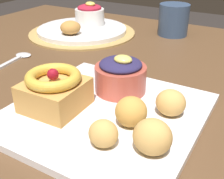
{
  "coord_description": "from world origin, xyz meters",
  "views": [
    {
      "loc": [
        0.24,
        -0.46,
        0.98
      ],
      "look_at": [
        0.03,
        -0.11,
        0.77
      ],
      "focal_mm": 45.72,
      "sensor_mm": 36.0,
      "label": 1
    }
  ],
  "objects_px": {
    "back_plate": "(82,30)",
    "coffee_mug": "(174,20)",
    "fritter_front": "(103,134)",
    "fritter_middle": "(131,112)",
    "berry_ramekin": "(121,75)",
    "fritter_extra": "(152,137)",
    "fritter_back": "(171,103)",
    "back_ramekin": "(90,15)",
    "front_plate": "(106,113)",
    "back_pastry": "(70,28)",
    "cake_slice": "(55,90)",
    "spoon": "(18,58)"
  },
  "relations": [
    {
      "from": "fritter_extra",
      "to": "back_plate",
      "type": "distance_m",
      "value": 0.58
    },
    {
      "from": "berry_ramekin",
      "to": "fritter_extra",
      "type": "xyz_separation_m",
      "value": [
        0.11,
        -0.13,
        -0.01
      ]
    },
    {
      "from": "back_plate",
      "to": "back_pastry",
      "type": "bearing_deg",
      "value": -81.44
    },
    {
      "from": "cake_slice",
      "to": "fritter_extra",
      "type": "distance_m",
      "value": 0.18
    },
    {
      "from": "fritter_front",
      "to": "fritter_extra",
      "type": "distance_m",
      "value": 0.06
    },
    {
      "from": "fritter_middle",
      "to": "fritter_front",
      "type": "bearing_deg",
      "value": -98.62
    },
    {
      "from": "back_plate",
      "to": "front_plate",
      "type": "bearing_deg",
      "value": -49.78
    },
    {
      "from": "berry_ramekin",
      "to": "fritter_extra",
      "type": "height_order",
      "value": "berry_ramekin"
    },
    {
      "from": "fritter_back",
      "to": "back_ramekin",
      "type": "distance_m",
      "value": 0.53
    },
    {
      "from": "fritter_back",
      "to": "back_pastry",
      "type": "distance_m",
      "value": 0.46
    },
    {
      "from": "berry_ramekin",
      "to": "back_ramekin",
      "type": "relative_size",
      "value": 1.02
    },
    {
      "from": "back_ramekin",
      "to": "back_plate",
      "type": "bearing_deg",
      "value": -93.47
    },
    {
      "from": "berry_ramekin",
      "to": "fritter_middle",
      "type": "height_order",
      "value": "berry_ramekin"
    },
    {
      "from": "back_ramekin",
      "to": "coffee_mug",
      "type": "bearing_deg",
      "value": 19.51
    },
    {
      "from": "coffee_mug",
      "to": "fritter_back",
      "type": "bearing_deg",
      "value": -70.87
    },
    {
      "from": "cake_slice",
      "to": "fritter_extra",
      "type": "xyz_separation_m",
      "value": [
        0.18,
        -0.02,
        -0.01
      ]
    },
    {
      "from": "fritter_front",
      "to": "back_plate",
      "type": "relative_size",
      "value": 0.15
    },
    {
      "from": "fritter_extra",
      "to": "coffee_mug",
      "type": "bearing_deg",
      "value": 106.96
    },
    {
      "from": "fritter_back",
      "to": "coffee_mug",
      "type": "height_order",
      "value": "coffee_mug"
    },
    {
      "from": "fritter_middle",
      "to": "back_ramekin",
      "type": "distance_m",
      "value": 0.54
    },
    {
      "from": "cake_slice",
      "to": "back_ramekin",
      "type": "relative_size",
      "value": 1.04
    },
    {
      "from": "berry_ramekin",
      "to": "back_pastry",
      "type": "bearing_deg",
      "value": 141.99
    },
    {
      "from": "fritter_extra",
      "to": "back_ramekin",
      "type": "bearing_deg",
      "value": 131.64
    },
    {
      "from": "fritter_back",
      "to": "fritter_middle",
      "type": "bearing_deg",
      "value": -125.47
    },
    {
      "from": "fritter_middle",
      "to": "fritter_back",
      "type": "distance_m",
      "value": 0.07
    },
    {
      "from": "front_plate",
      "to": "back_plate",
      "type": "xyz_separation_m",
      "value": [
        -0.3,
        0.36,
        0.01
      ]
    },
    {
      "from": "cake_slice",
      "to": "back_ramekin",
      "type": "height_order",
      "value": "back_ramekin"
    },
    {
      "from": "cake_slice",
      "to": "berry_ramekin",
      "type": "bearing_deg",
      "value": 58.98
    },
    {
      "from": "fritter_back",
      "to": "back_ramekin",
      "type": "xyz_separation_m",
      "value": [
        -0.39,
        0.36,
        0.02
      ]
    },
    {
      "from": "fritter_back",
      "to": "front_plate",
      "type": "bearing_deg",
      "value": -156.3
    },
    {
      "from": "fritter_middle",
      "to": "cake_slice",
      "type": "bearing_deg",
      "value": -172.32
    },
    {
      "from": "berry_ramekin",
      "to": "fritter_front",
      "type": "distance_m",
      "value": 0.16
    },
    {
      "from": "fritter_front",
      "to": "coffee_mug",
      "type": "xyz_separation_m",
      "value": [
        -0.1,
        0.56,
        0.01
      ]
    },
    {
      "from": "fritter_front",
      "to": "fritter_middle",
      "type": "height_order",
      "value": "fritter_middle"
    },
    {
      "from": "back_plate",
      "to": "coffee_mug",
      "type": "bearing_deg",
      "value": 27.23
    },
    {
      "from": "fritter_middle",
      "to": "back_plate",
      "type": "xyz_separation_m",
      "value": [
        -0.35,
        0.37,
        -0.02
      ]
    },
    {
      "from": "cake_slice",
      "to": "coffee_mug",
      "type": "xyz_separation_m",
      "value": [
        0.01,
        0.51,
        0.0
      ]
    },
    {
      "from": "berry_ramekin",
      "to": "fritter_front",
      "type": "bearing_deg",
      "value": -69.27
    },
    {
      "from": "fritter_front",
      "to": "spoon",
      "type": "distance_m",
      "value": 0.4
    },
    {
      "from": "fritter_front",
      "to": "fritter_back",
      "type": "distance_m",
      "value": 0.13
    },
    {
      "from": "cake_slice",
      "to": "fritter_middle",
      "type": "bearing_deg",
      "value": 7.68
    },
    {
      "from": "fritter_extra",
      "to": "berry_ramekin",
      "type": "bearing_deg",
      "value": 132.24
    },
    {
      "from": "front_plate",
      "to": "back_pastry",
      "type": "xyz_separation_m",
      "value": [
        -0.29,
        0.29,
        0.03
      ]
    },
    {
      "from": "front_plate",
      "to": "back_ramekin",
      "type": "height_order",
      "value": "back_ramekin"
    },
    {
      "from": "fritter_front",
      "to": "back_ramekin",
      "type": "relative_size",
      "value": 0.45
    },
    {
      "from": "fritter_front",
      "to": "back_plate",
      "type": "distance_m",
      "value": 0.55
    },
    {
      "from": "spoon",
      "to": "coffee_mug",
      "type": "xyz_separation_m",
      "value": [
        0.25,
        0.37,
        0.04
      ]
    },
    {
      "from": "fritter_back",
      "to": "back_plate",
      "type": "xyz_separation_m",
      "value": [
        -0.39,
        0.32,
        -0.02
      ]
    },
    {
      "from": "cake_slice",
      "to": "back_ramekin",
      "type": "distance_m",
      "value": 0.48
    },
    {
      "from": "fritter_front",
      "to": "fritter_extra",
      "type": "bearing_deg",
      "value": 18.31
    }
  ]
}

